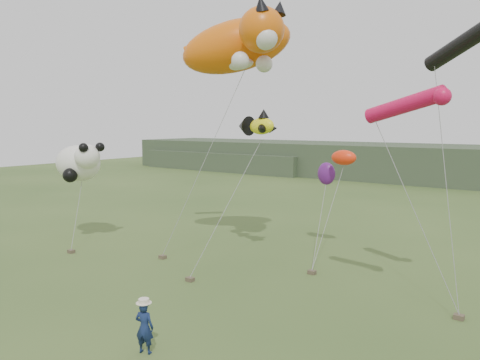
{
  "coord_description": "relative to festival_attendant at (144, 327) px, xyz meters",
  "views": [
    {
      "loc": [
        10.22,
        -10.36,
        6.45
      ],
      "look_at": [
        0.38,
        3.0,
        4.45
      ],
      "focal_mm": 35.0,
      "sensor_mm": 36.0,
      "label": 1
    }
  ],
  "objects": [
    {
      "name": "tube_kites",
      "position": [
        5.65,
        8.03,
        7.41
      ],
      "size": [
        4.58,
        2.86,
        3.37
      ],
      "color": "black",
      "rests_on": "ground"
    },
    {
      "name": "sandbag_anchors",
      "position": [
        -2.6,
        6.76,
        -0.67
      ],
      "size": [
        17.75,
        4.46,
        0.16
      ],
      "color": "brown",
      "rests_on": "ground"
    },
    {
      "name": "festival_attendant",
      "position": [
        0.0,
        0.0,
        0.0
      ],
      "size": [
        0.64,
        0.52,
        1.5
      ],
      "primitive_type": "imported",
      "rotation": [
        0.0,
        0.0,
        3.48
      ],
      "color": "#132047",
      "rests_on": "ground"
    },
    {
      "name": "ground",
      "position": [
        -0.61,
        1.85,
        -0.75
      ],
      "size": [
        120.0,
        120.0,
        0.0
      ],
      "primitive_type": "plane",
      "color": "#385123",
      "rests_on": "ground"
    },
    {
      "name": "cat_kite",
      "position": [
        -3.78,
        9.76,
        9.46
      ],
      "size": [
        7.16,
        5.16,
        3.61
      ],
      "color": "#DC5D0A",
      "rests_on": "ground"
    },
    {
      "name": "headland",
      "position": [
        -3.72,
        46.54,
        1.17
      ],
      "size": [
        90.0,
        13.0,
        4.0
      ],
      "color": "#2D3D28",
      "rests_on": "ground"
    },
    {
      "name": "misc_kites",
      "position": [
        -0.4,
        13.1,
        3.6
      ],
      "size": [
        2.26,
        1.19,
        1.85
      ],
      "color": "#F9300F",
      "rests_on": "ground"
    },
    {
      "name": "fish_kite",
      "position": [
        -2.63,
        9.29,
        5.62
      ],
      "size": [
        2.44,
        1.62,
        1.22
      ],
      "color": "yellow",
      "rests_on": "ground"
    },
    {
      "name": "panda_kite",
      "position": [
        -12.53,
        6.74,
        3.59
      ],
      "size": [
        3.49,
        2.26,
        2.17
      ],
      "color": "white",
      "rests_on": "ground"
    }
  ]
}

